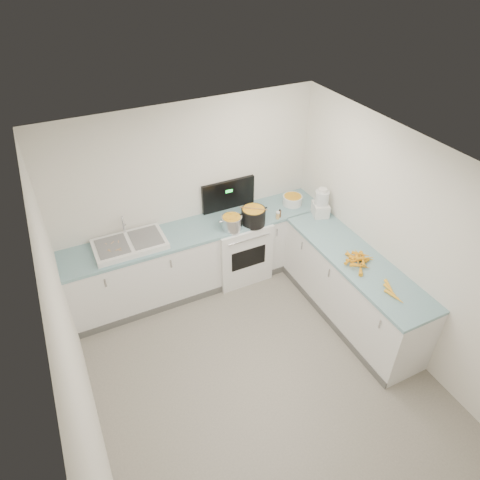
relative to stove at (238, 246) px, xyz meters
name	(u,v)px	position (x,y,z in m)	size (l,w,h in m)	color
floor	(259,373)	(-0.55, -1.69, -0.47)	(3.50, 4.00, 0.00)	gray
ceiling	(267,177)	(-0.55, -1.69, 2.03)	(3.50, 4.00, 0.00)	white
wall_back	(189,197)	(-0.55, 0.31, 0.78)	(3.50, 2.50, 0.00)	white
wall_left	(74,357)	(-2.30, -1.69, 0.78)	(4.00, 2.50, 0.00)	white
wall_right	(401,245)	(1.20, -1.69, 0.78)	(4.00, 2.50, 0.00)	white
counter_back	(201,256)	(-0.55, 0.01, 0.00)	(3.50, 0.62, 0.94)	white
counter_right	(351,288)	(0.90, -1.39, 0.00)	(0.62, 2.20, 0.94)	white
stove	(238,246)	(0.00, 0.00, 0.00)	(0.76, 0.65, 1.36)	white
sink	(130,244)	(-1.45, 0.02, 0.50)	(0.86, 0.52, 0.31)	white
steel_pot	(232,223)	(-0.17, -0.18, 0.54)	(0.27, 0.27, 0.20)	silver
black_pot	(253,216)	(0.14, -0.18, 0.56)	(0.32, 0.32, 0.23)	black
wooden_spoon	(254,208)	(0.14, -0.18, 0.68)	(0.02, 0.02, 0.36)	#AD7A47
mixing_bowl	(292,200)	(0.85, -0.01, 0.53)	(0.27, 0.27, 0.13)	white
extract_bottle	(280,214)	(0.52, -0.22, 0.51)	(0.04, 0.04, 0.10)	#593319
spice_jar	(278,216)	(0.48, -0.24, 0.51)	(0.05, 0.05, 0.09)	#E5B266
food_processor	(321,204)	(1.04, -0.41, 0.64)	(0.26, 0.29, 0.40)	white
carrot_pile	(358,260)	(0.86, -1.44, 0.50)	(0.38, 0.45, 0.09)	#F3A21D
peeled_carrots	(392,292)	(0.85, -2.01, 0.49)	(0.15, 0.36, 0.04)	#FFAE26
peelings	(114,247)	(-1.64, -0.02, 0.54)	(0.17, 0.23, 0.01)	tan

